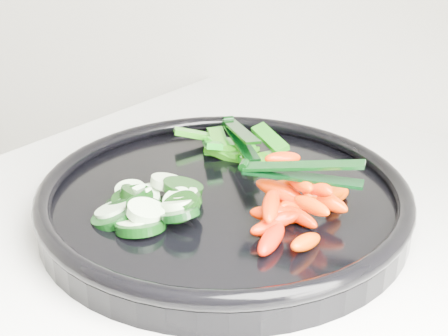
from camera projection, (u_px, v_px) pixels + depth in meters
The scene contains 6 objects.
veggie_tray at pixel (224, 199), 0.63m from camera, with size 0.39×0.39×0.04m.
cucumber_pile at pixel (147, 204), 0.59m from camera, with size 0.13×0.13×0.04m.
carrot_pile at pixel (295, 203), 0.58m from camera, with size 0.11×0.15×0.05m.
pepper_pile at pixel (233, 147), 0.72m from camera, with size 0.13×0.10×0.04m.
tong_carrot at pixel (299, 171), 0.57m from camera, with size 0.11×0.06×0.02m.
tong_pepper at pixel (239, 135), 0.70m from camera, with size 0.10×0.08×0.02m.
Camera 1 is at (-0.35, 1.23, 1.26)m, focal length 50.00 mm.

